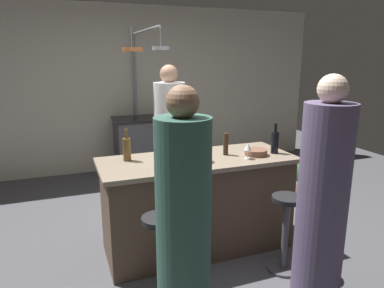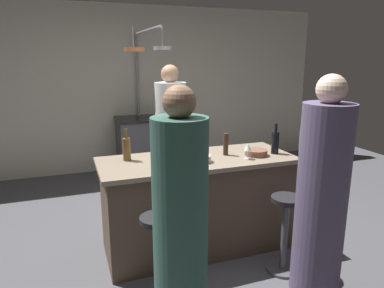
{
  "view_description": "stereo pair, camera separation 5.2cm",
  "coord_description": "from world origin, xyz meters",
  "px_view_note": "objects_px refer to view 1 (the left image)",
  "views": [
    {
      "loc": [
        -1.15,
        -2.9,
        1.8
      ],
      "look_at": [
        0.0,
        0.15,
        1.0
      ],
      "focal_mm": 33.06,
      "sensor_mm": 36.0,
      "label": 1
    },
    {
      "loc": [
        -1.1,
        -2.92,
        1.8
      ],
      "look_at": [
        0.0,
        0.15,
        1.0
      ],
      "focal_mm": 33.06,
      "sensor_mm": 36.0,
      "label": 2
    }
  ],
  "objects_px": {
    "potted_plant": "(307,175)",
    "wine_bottle_green": "(158,154)",
    "pepper_mill": "(226,144)",
    "wine_glass_near_right_guest": "(184,150)",
    "bar_stool_left": "(160,255)",
    "bar_stool_right": "(285,230)",
    "guest_right": "(322,202)",
    "wine_bottle_amber": "(127,149)",
    "wine_glass_by_chef": "(248,148)",
    "mixing_bowl_wooden": "(256,152)",
    "mixing_bowl_ceramic": "(203,159)",
    "guest_left": "(183,227)",
    "chef": "(170,144)",
    "stove_range": "(141,146)",
    "wine_bottle_dark": "(275,142)"
  },
  "relations": [
    {
      "from": "bar_stool_left",
      "to": "potted_plant",
      "type": "xyz_separation_m",
      "value": [
        2.37,
        1.32,
        -0.08
      ]
    },
    {
      "from": "bar_stool_left",
      "to": "wine_bottle_dark",
      "type": "xyz_separation_m",
      "value": [
        1.3,
        0.52,
        0.64
      ]
    },
    {
      "from": "bar_stool_right",
      "to": "potted_plant",
      "type": "bearing_deg",
      "value": 46.23
    },
    {
      "from": "stove_range",
      "to": "wine_bottle_amber",
      "type": "bearing_deg",
      "value": -105.11
    },
    {
      "from": "wine_glass_by_chef",
      "to": "mixing_bowl_wooden",
      "type": "bearing_deg",
      "value": 31.3
    },
    {
      "from": "potted_plant",
      "to": "wine_bottle_amber",
      "type": "xyz_separation_m",
      "value": [
        -2.44,
        -0.55,
        0.71
      ]
    },
    {
      "from": "bar_stool_right",
      "to": "potted_plant",
      "type": "distance_m",
      "value": 1.83
    },
    {
      "from": "wine_bottle_amber",
      "to": "wine_glass_near_right_guest",
      "type": "height_order",
      "value": "wine_bottle_amber"
    },
    {
      "from": "bar_stool_right",
      "to": "guest_right",
      "type": "distance_m",
      "value": 0.57
    },
    {
      "from": "bar_stool_right",
      "to": "wine_bottle_green",
      "type": "bearing_deg",
      "value": 156.46
    },
    {
      "from": "wine_glass_near_right_guest",
      "to": "guest_right",
      "type": "bearing_deg",
      "value": -52.94
    },
    {
      "from": "pepper_mill",
      "to": "wine_glass_by_chef",
      "type": "bearing_deg",
      "value": -56.44
    },
    {
      "from": "wine_bottle_amber",
      "to": "stove_range",
      "type": "bearing_deg",
      "value": 74.89
    },
    {
      "from": "bar_stool_left",
      "to": "mixing_bowl_ceramic",
      "type": "bearing_deg",
      "value": 42.3
    },
    {
      "from": "chef",
      "to": "wine_bottle_amber",
      "type": "height_order",
      "value": "chef"
    },
    {
      "from": "guest_right",
      "to": "wine_bottle_amber",
      "type": "bearing_deg",
      "value": 135.59
    },
    {
      "from": "wine_bottle_green",
      "to": "bar_stool_right",
      "type": "bearing_deg",
      "value": -23.54
    },
    {
      "from": "mixing_bowl_wooden",
      "to": "stove_range",
      "type": "bearing_deg",
      "value": 102.34
    },
    {
      "from": "pepper_mill",
      "to": "wine_glass_near_right_guest",
      "type": "bearing_deg",
      "value": -171.27
    },
    {
      "from": "bar_stool_left",
      "to": "wine_glass_by_chef",
      "type": "relative_size",
      "value": 4.66
    },
    {
      "from": "wine_bottle_dark",
      "to": "wine_bottle_amber",
      "type": "height_order",
      "value": "wine_bottle_dark"
    },
    {
      "from": "wine_glass_near_right_guest",
      "to": "mixing_bowl_wooden",
      "type": "distance_m",
      "value": 0.72
    },
    {
      "from": "wine_glass_by_chef",
      "to": "mixing_bowl_ceramic",
      "type": "xyz_separation_m",
      "value": [
        -0.42,
        0.05,
        -0.08
      ]
    },
    {
      "from": "pepper_mill",
      "to": "wine_bottle_green",
      "type": "bearing_deg",
      "value": -163.92
    },
    {
      "from": "guest_right",
      "to": "bar_stool_right",
      "type": "bearing_deg",
      "value": 91.25
    },
    {
      "from": "wine_bottle_green",
      "to": "mixing_bowl_wooden",
      "type": "relative_size",
      "value": 1.58
    },
    {
      "from": "guest_left",
      "to": "wine_bottle_dark",
      "type": "height_order",
      "value": "guest_left"
    },
    {
      "from": "bar_stool_left",
      "to": "bar_stool_right",
      "type": "xyz_separation_m",
      "value": [
        1.1,
        0.0,
        0.0
      ]
    },
    {
      "from": "guest_right",
      "to": "potted_plant",
      "type": "xyz_separation_m",
      "value": [
        1.26,
        1.71,
        -0.49
      ]
    },
    {
      "from": "chef",
      "to": "mixing_bowl_ceramic",
      "type": "bearing_deg",
      "value": -92.21
    },
    {
      "from": "pepper_mill",
      "to": "mixing_bowl_wooden",
      "type": "height_order",
      "value": "pepper_mill"
    },
    {
      "from": "potted_plant",
      "to": "wine_bottle_green",
      "type": "height_order",
      "value": "wine_bottle_green"
    },
    {
      "from": "guest_right",
      "to": "mixing_bowl_ceramic",
      "type": "bearing_deg",
      "value": 122.72
    },
    {
      "from": "bar_stool_left",
      "to": "bar_stool_right",
      "type": "relative_size",
      "value": 1.0
    },
    {
      "from": "mixing_bowl_wooden",
      "to": "guest_left",
      "type": "bearing_deg",
      "value": -139.56
    },
    {
      "from": "potted_plant",
      "to": "wine_bottle_green",
      "type": "distance_m",
      "value": 2.53
    },
    {
      "from": "wine_bottle_amber",
      "to": "mixing_bowl_ceramic",
      "type": "relative_size",
      "value": 1.92
    },
    {
      "from": "bar_stool_right",
      "to": "wine_glass_by_chef",
      "type": "height_order",
      "value": "wine_glass_by_chef"
    },
    {
      "from": "guest_left",
      "to": "wine_bottle_dark",
      "type": "relative_size",
      "value": 5.66
    },
    {
      "from": "bar_stool_left",
      "to": "pepper_mill",
      "type": "relative_size",
      "value": 3.24
    },
    {
      "from": "wine_bottle_amber",
      "to": "mixing_bowl_ceramic",
      "type": "bearing_deg",
      "value": -24.2
    },
    {
      "from": "guest_left",
      "to": "bar_stool_right",
      "type": "distance_m",
      "value": 1.17
    },
    {
      "from": "stove_range",
      "to": "wine_bottle_green",
      "type": "xyz_separation_m",
      "value": [
        -0.43,
        -2.64,
        0.58
      ]
    },
    {
      "from": "bar_stool_right",
      "to": "wine_bottle_green",
      "type": "height_order",
      "value": "wine_bottle_green"
    },
    {
      "from": "wine_bottle_green",
      "to": "mixing_bowl_ceramic",
      "type": "height_order",
      "value": "wine_bottle_green"
    },
    {
      "from": "guest_right",
      "to": "wine_glass_near_right_guest",
      "type": "relative_size",
      "value": 11.63
    },
    {
      "from": "pepper_mill",
      "to": "wine_glass_near_right_guest",
      "type": "height_order",
      "value": "pepper_mill"
    },
    {
      "from": "wine_glass_by_chef",
      "to": "guest_left",
      "type": "bearing_deg",
      "value": -138.35
    },
    {
      "from": "pepper_mill",
      "to": "mixing_bowl_ceramic",
      "type": "height_order",
      "value": "pepper_mill"
    },
    {
      "from": "wine_glass_near_right_guest",
      "to": "mixing_bowl_wooden",
      "type": "height_order",
      "value": "wine_glass_near_right_guest"
    }
  ]
}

